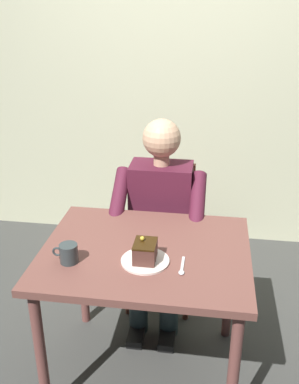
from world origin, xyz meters
name	(u,v)px	position (x,y,z in m)	size (l,w,h in m)	color
ground_plane	(146,369)	(0.00, 0.00, 0.00)	(14.00, 14.00, 0.00)	#3C3C3A
cafe_rear_panel	(178,47)	(0.00, -1.56, 1.50)	(6.40, 0.12, 3.00)	beige
dining_table	(146,266)	(0.00, 0.00, 0.65)	(0.97, 0.78, 0.75)	brown
chair	(162,228)	(0.00, -0.69, 0.48)	(0.42, 0.42, 0.88)	brown
seated_person	(159,220)	(0.00, -0.52, 0.63)	(0.53, 0.58, 1.22)	#4B1729
dessert_plate	(145,261)	(-0.02, 0.10, 0.75)	(0.22, 0.22, 0.01)	silver
cake_slice	(145,251)	(-0.02, 0.10, 0.80)	(0.10, 0.12, 0.11)	#4F2D25
coffee_cup	(68,253)	(0.32, 0.16, 0.80)	(0.12, 0.08, 0.09)	#2D3638
dessert_spoon	(182,268)	(-0.18, 0.14, 0.75)	(0.03, 0.14, 0.01)	silver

